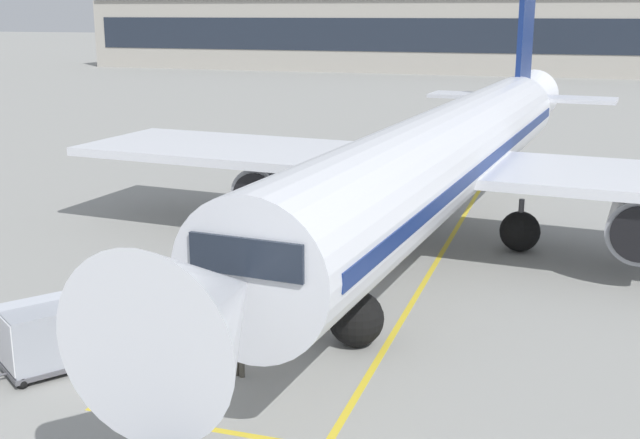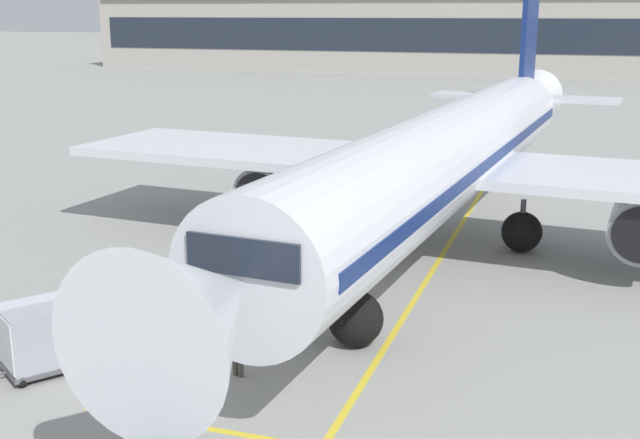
% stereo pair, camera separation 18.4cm
% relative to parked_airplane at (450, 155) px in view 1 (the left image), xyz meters
% --- Properties ---
extents(ground_plane, '(600.00, 600.00, 0.00)m').
position_rel_parked_airplane_xyz_m(ground_plane, '(-5.98, -12.82, -3.82)').
color(ground_plane, gray).
extents(parked_airplane, '(32.50, 41.82, 14.32)m').
position_rel_parked_airplane_xyz_m(parked_airplane, '(0.00, 0.00, 0.00)').
color(parked_airplane, silver).
rests_on(parked_airplane, ground).
extents(belt_loader, '(4.47, 4.81, 2.97)m').
position_rel_parked_airplane_xyz_m(belt_loader, '(-4.54, -9.61, -2.96)').
color(belt_loader, silver).
rests_on(belt_loader, ground).
extents(baggage_cart_lead, '(2.47, 2.68, 1.91)m').
position_rel_parked_airplane_xyz_m(baggage_cart_lead, '(-6.92, -12.23, -2.82)').
color(baggage_cart_lead, '#515156').
rests_on(baggage_cart_lead, ground).
extents(baggage_cart_second, '(2.47, 2.68, 1.91)m').
position_rel_parked_airplane_xyz_m(baggage_cart_second, '(-8.35, -14.55, -2.82)').
color(baggage_cart_second, '#515156').
rests_on(baggage_cart_second, ground).
extents(ground_crew_by_loader, '(0.43, 0.45, 1.74)m').
position_rel_parked_airplane_xyz_m(ground_crew_by_loader, '(-5.31, -10.95, -2.82)').
color(ground_crew_by_loader, '#333847').
rests_on(ground_crew_by_loader, ground).
extents(ground_crew_by_carts, '(0.42, 0.47, 1.74)m').
position_rel_parked_airplane_xyz_m(ground_crew_by_carts, '(-6.08, -10.48, -2.82)').
color(ground_crew_by_carts, '#514C42').
rests_on(ground_crew_by_carts, ground).
extents(ground_crew_marshaller, '(0.55, 0.34, 1.74)m').
position_rel_parked_airplane_xyz_m(ground_crew_marshaller, '(-3.28, -13.26, -2.82)').
color(ground_crew_marshaller, '#514C42').
rests_on(ground_crew_marshaller, ground).
extents(ground_crew_wingwalker, '(0.38, 0.53, 1.74)m').
position_rel_parked_airplane_xyz_m(ground_crew_wingwalker, '(-5.37, -9.17, -2.82)').
color(ground_crew_wingwalker, black).
rests_on(ground_crew_wingwalker, ground).
extents(safety_cone_engine_keepout, '(0.69, 0.69, 0.77)m').
position_rel_parked_airplane_xyz_m(safety_cone_engine_keepout, '(-6.75, -4.29, -3.44)').
color(safety_cone_engine_keepout, black).
rests_on(safety_cone_engine_keepout, ground).
extents(safety_cone_wingtip, '(0.64, 0.64, 0.72)m').
position_rel_parked_airplane_xyz_m(safety_cone_wingtip, '(-5.65, -1.94, -3.47)').
color(safety_cone_wingtip, black).
rests_on(safety_cone_wingtip, ground).
extents(safety_cone_nose_mark, '(0.64, 0.64, 0.72)m').
position_rel_parked_airplane_xyz_m(safety_cone_nose_mark, '(-6.85, -3.04, -3.47)').
color(safety_cone_nose_mark, black).
rests_on(safety_cone_nose_mark, ground).
extents(apron_guidance_line_lead_in, '(0.20, 110.00, 0.01)m').
position_rel_parked_airplane_xyz_m(apron_guidance_line_lead_in, '(-0.06, -0.75, -3.81)').
color(apron_guidance_line_lead_in, yellow).
rests_on(apron_guidance_line_lead_in, ground).
extents(terminal_building, '(127.64, 16.55, 11.68)m').
position_rel_parked_airplane_xyz_m(terminal_building, '(-10.64, 98.27, 1.97)').
color(terminal_building, '#A8A399').
rests_on(terminal_building, ground).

